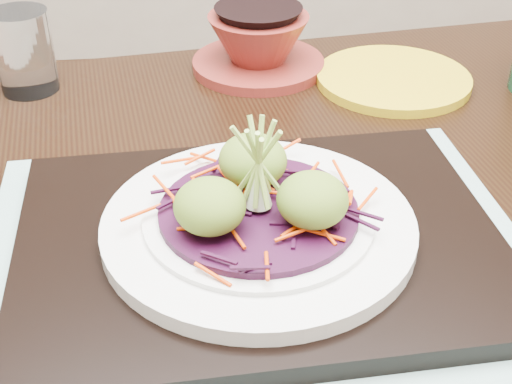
{
  "coord_description": "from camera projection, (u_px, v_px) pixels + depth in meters",
  "views": [
    {
      "loc": [
        -0.08,
        -0.63,
        1.11
      ],
      "look_at": [
        -0.02,
        -0.12,
        0.77
      ],
      "focal_mm": 50.0,
      "sensor_mm": 36.0,
      "label": 1
    }
  ],
  "objects": [
    {
      "name": "scallion_garnish",
      "position": [
        259.0,
        167.0,
        0.58
      ],
      "size": [
        0.06,
        0.06,
        0.09
      ],
      "primitive_type": null,
      "color": "#92B749",
      "rests_on": "cabbage_bed"
    },
    {
      "name": "guacamole_scoops",
      "position": [
        259.0,
        188.0,
        0.59
      ],
      "size": [
        0.15,
        0.13,
        0.05
      ],
      "color": "olive",
      "rests_on": "cabbage_bed"
    },
    {
      "name": "white_plate",
      "position": [
        259.0,
        224.0,
        0.61
      ],
      "size": [
        0.27,
        0.27,
        0.02
      ],
      "color": "silver",
      "rests_on": "serving_tray"
    },
    {
      "name": "terracotta_bowl_set",
      "position": [
        258.0,
        45.0,
        0.94
      ],
      "size": [
        0.18,
        0.18,
        0.07
      ],
      "rotation": [
        0.0,
        0.0,
        -0.02
      ],
      "color": "maroon",
      "rests_on": "dining_table"
    },
    {
      "name": "water_glass",
      "position": [
        24.0,
        52.0,
        0.88
      ],
      "size": [
        0.08,
        0.08,
        0.1
      ],
      "primitive_type": "cylinder",
      "rotation": [
        0.0,
        0.0,
        -0.18
      ],
      "color": "white",
      "rests_on": "dining_table"
    },
    {
      "name": "cabbage_bed",
      "position": [
        259.0,
        211.0,
        0.61
      ],
      "size": [
        0.17,
        0.17,
        0.01
      ],
      "primitive_type": "cylinder",
      "color": "#300924",
      "rests_on": "white_plate"
    },
    {
      "name": "dining_table",
      "position": [
        206.0,
        277.0,
        0.75
      ],
      "size": [
        1.23,
        0.9,
        0.72
      ],
      "rotation": [
        0.0,
        0.0,
        0.13
      ],
      "color": "black",
      "rests_on": "ground"
    },
    {
      "name": "yellow_plate",
      "position": [
        393.0,
        79.0,
        0.92
      ],
      "size": [
        0.24,
        0.24,
        0.01
      ],
      "primitive_type": "cylinder",
      "rotation": [
        0.0,
        0.0,
        -0.28
      ],
      "color": "gold",
      "rests_on": "dining_table"
    },
    {
      "name": "carrot_julienne",
      "position": [
        259.0,
        203.0,
        0.6
      ],
      "size": [
        0.21,
        0.21,
        0.01
      ],
      "primitive_type": null,
      "color": "#D63903",
      "rests_on": "cabbage_bed"
    },
    {
      "name": "placemat",
      "position": [
        258.0,
        251.0,
        0.63
      ],
      "size": [
        0.49,
        0.4,
        0.0
      ],
      "primitive_type": "cube",
      "rotation": [
        0.0,
        0.0,
        0.04
      ],
      "color": "#88B0A8",
      "rests_on": "dining_table"
    },
    {
      "name": "serving_tray",
      "position": [
        258.0,
        241.0,
        0.62
      ],
      "size": [
        0.43,
        0.33,
        0.02
      ],
      "primitive_type": "cube",
      "rotation": [
        0.0,
        0.0,
        0.04
      ],
      "color": "black",
      "rests_on": "placemat"
    }
  ]
}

